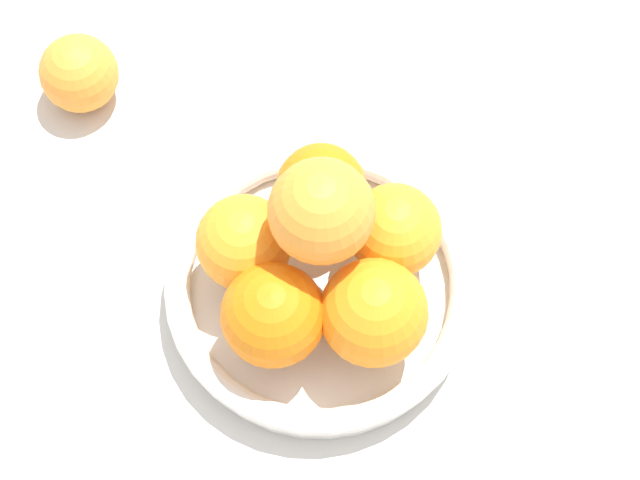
# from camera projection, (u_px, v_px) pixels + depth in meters

# --- Properties ---
(ground_plane) EXTENTS (4.00, 4.00, 0.00)m
(ground_plane) POSITION_uv_depth(u_px,v_px,m) (320.00, 298.00, 0.89)
(ground_plane) COLOR beige
(fruit_bowl) EXTENTS (0.25, 0.25, 0.04)m
(fruit_bowl) POSITION_uv_depth(u_px,v_px,m) (320.00, 288.00, 0.87)
(fruit_bowl) COLOR silver
(fruit_bowl) RESTS_ON ground_plane
(orange_pile) EXTENTS (0.19, 0.19, 0.14)m
(orange_pile) POSITION_uv_depth(u_px,v_px,m) (322.00, 255.00, 0.81)
(orange_pile) COLOR orange
(orange_pile) RESTS_ON fruit_bowl
(stray_orange) EXTENTS (0.07, 0.07, 0.07)m
(stray_orange) POSITION_uv_depth(u_px,v_px,m) (79.00, 73.00, 0.95)
(stray_orange) COLOR orange
(stray_orange) RESTS_ON ground_plane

